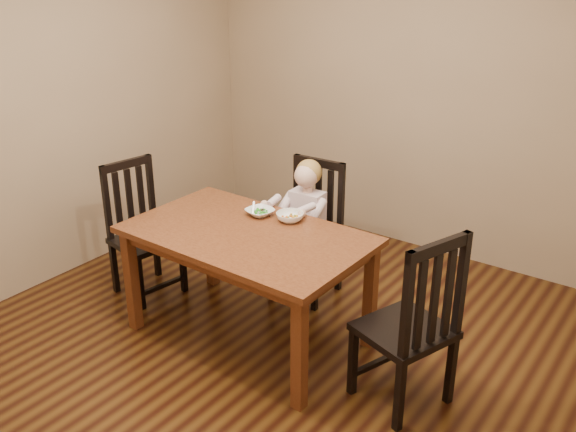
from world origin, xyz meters
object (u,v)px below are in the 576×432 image
Objects in this scene: dining_table at (247,245)px; chair_left at (142,231)px; bowl_peas at (260,212)px; bowl_veg at (290,217)px; toddler at (306,216)px; chair_right at (412,325)px; chair_child at (309,231)px.

chair_left is at bearing 177.91° from dining_table.
dining_table is 1.54× the size of chair_left.
bowl_veg is at bearing 10.32° from bowl_peas.
dining_table is at bearing 89.07° from toddler.
bowl_veg is (0.22, 0.04, 0.01)m from bowl_peas.
dining_table is 1.18m from chair_right.
toddler reaches higher than bowl_veg.
chair_left reaches higher than bowl_peas.
chair_child is 0.94× the size of chair_right.
toddler is 3.09× the size of bowl_veg.
bowl_veg reaches higher than bowl_peas.
chair_left is at bearing -166.18° from bowl_peas.
chair_right reaches higher than toddler.
toddler is at bearing 79.66° from bowl_peas.
bowl_peas is at bearing 96.99° from chair_right.
chair_left reaches higher than dining_table.
chair_left is 1.81× the size of toddler.
chair_left reaches higher than toddler.
chair_right is at bearing 144.55° from chair_child.
toddler is 3.10× the size of bowl_peas.
toddler is at bearing 133.08° from chair_left.
chair_right is 6.02× the size of bowl_peas.
bowl_peas is at bearing 76.77° from toddler.
chair_right is 1.40m from toddler.
bowl_peas is (-0.10, 0.27, 0.11)m from dining_table.
chair_right reaches higher than chair_child.
bowl_peas is (-1.28, 0.28, 0.27)m from chair_right.
bowl_veg is (0.14, -0.40, 0.17)m from toddler.
chair_right is at bearing -12.24° from bowl_peas.
dining_table is at bearing 108.89° from chair_right.
bowl_peas is at bearing -169.68° from bowl_veg.
bowl_veg is at bearing 106.58° from toddler.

